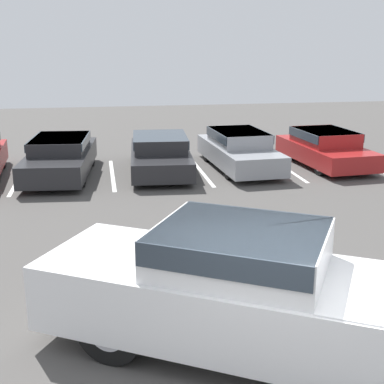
{
  "coord_description": "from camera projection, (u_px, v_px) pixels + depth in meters",
  "views": [
    {
      "loc": [
        -1.97,
        -5.35,
        4.11
      ],
      "look_at": [
        -0.07,
        5.46,
        1.0
      ],
      "focal_mm": 50.0,
      "sensor_mm": 36.0,
      "label": 1
    }
  ],
  "objects": [
    {
      "name": "stall_stripe_b",
      "position": [
        19.0,
        178.0,
        16.56
      ],
      "size": [
        0.12,
        4.15,
        0.01
      ],
      "primitive_type": "cube",
      "color": "white",
      "rests_on": "ground_plane"
    },
    {
      "name": "stall_stripe_c",
      "position": [
        112.0,
        175.0,
        17.04
      ],
      "size": [
        0.12,
        4.15,
        0.01
      ],
      "primitive_type": "cube",
      "color": "white",
      "rests_on": "ground_plane"
    },
    {
      "name": "stall_stripe_d",
      "position": [
        201.0,
        171.0,
        17.52
      ],
      "size": [
        0.12,
        4.15,
        0.01
      ],
      "primitive_type": "cube",
      "color": "white",
      "rests_on": "ground_plane"
    },
    {
      "name": "stall_stripe_e",
      "position": [
        285.0,
        168.0,
        17.99
      ],
      "size": [
        0.12,
        4.15,
        0.01
      ],
      "primitive_type": "cube",
      "color": "white",
      "rests_on": "ground_plane"
    },
    {
      "name": "stall_stripe_f",
      "position": [
        364.0,
        164.0,
        18.47
      ],
      "size": [
        0.12,
        4.15,
        0.01
      ],
      "primitive_type": "cube",
      "color": "white",
      "rests_on": "ground_plane"
    },
    {
      "name": "pickup_truck",
      "position": [
        263.0,
        295.0,
        6.99
      ],
      "size": [
        6.2,
        4.74,
        1.79
      ],
      "rotation": [
        0.0,
        0.0,
        -0.53
      ],
      "color": "white",
      "rests_on": "ground_plane"
    },
    {
      "name": "parked_sedan_b",
      "position": [
        60.0,
        156.0,
        16.74
      ],
      "size": [
        2.24,
        4.91,
        1.22
      ],
      "rotation": [
        0.0,
        0.0,
        -1.66
      ],
      "color": "#232326",
      "rests_on": "ground_plane"
    },
    {
      "name": "parked_sedan_c",
      "position": [
        160.0,
        153.0,
        17.25
      ],
      "size": [
        2.17,
        4.66,
        1.19
      ],
      "rotation": [
        0.0,
        0.0,
        -1.64
      ],
      "color": "#232326",
      "rests_on": "ground_plane"
    },
    {
      "name": "parked_sedan_d",
      "position": [
        239.0,
        148.0,
        17.74
      ],
      "size": [
        1.98,
        4.7,
        1.26
      ],
      "rotation": [
        0.0,
        0.0,
        -1.51
      ],
      "color": "gray",
      "rests_on": "ground_plane"
    },
    {
      "name": "parked_sedan_e",
      "position": [
        325.0,
        147.0,
        18.15
      ],
      "size": [
        2.14,
        4.38,
        1.21
      ],
      "rotation": [
        0.0,
        0.0,
        -1.49
      ],
      "color": "maroon",
      "rests_on": "ground_plane"
    }
  ]
}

